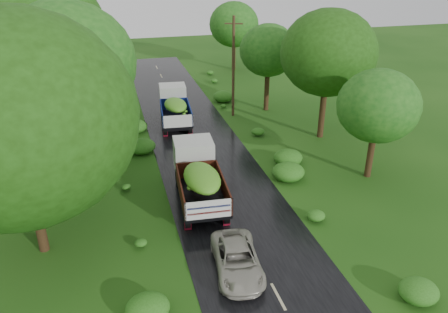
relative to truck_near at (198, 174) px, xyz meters
name	(u,v)px	position (x,y,z in m)	size (l,w,h in m)	color
ground	(278,297)	(1.50, -8.59, -1.58)	(120.00, 120.00, 0.00)	#18440E
road	(242,229)	(1.50, -3.59, -1.57)	(6.50, 80.00, 0.02)	black
road_lines	(237,218)	(1.50, -2.59, -1.56)	(0.12, 69.60, 0.00)	#BFB78C
truck_near	(198,174)	(0.00, 0.00, 0.00)	(2.80, 6.80, 2.80)	black
truck_far	(174,105)	(0.66, 12.38, -0.08)	(2.78, 6.50, 2.66)	black
car	(237,260)	(0.32, -6.59, -0.97)	(1.95, 4.23, 1.18)	#AAA697
utility_pole	(233,66)	(5.75, 12.82, 2.70)	(1.40, 0.61, 8.31)	#382616
trees_left	(42,51)	(-8.48, 11.12, 5.06)	(7.52, 33.15, 9.07)	black
trees_right	(289,51)	(10.34, 12.11, 3.86)	(5.29, 31.41, 8.05)	black
shrubs	(204,152)	(1.50, 5.41, -1.23)	(11.90, 44.00, 0.70)	#255D16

